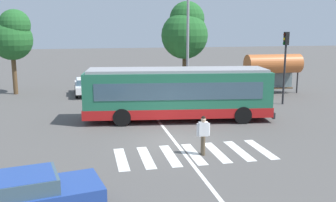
{
  "coord_description": "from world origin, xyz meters",
  "views": [
    {
      "loc": [
        -4.02,
        -17.33,
        5.49
      ],
      "look_at": [
        0.46,
        3.48,
        1.3
      ],
      "focal_mm": 40.87,
      "sensor_mm": 36.0,
      "label": 1
    }
  ],
  "objects_px": {
    "parked_car_silver": "(185,82)",
    "parked_car_black": "(213,81)",
    "foreground_sedan": "(21,195)",
    "parked_car_white": "(87,85)",
    "background_tree_right": "(185,31)",
    "city_transit_bus": "(178,94)",
    "parked_car_champagne": "(155,83)",
    "twin_arm_street_lamp": "(188,25)",
    "pedestrian_crossing_street": "(203,133)",
    "traffic_light_far_corner": "(285,57)",
    "bus_stop_shelter": "(273,65)",
    "background_tree_left": "(13,36)",
    "parked_car_red": "(121,84)"
  },
  "relations": [
    {
      "from": "parked_car_black",
      "to": "twin_arm_street_lamp",
      "type": "relative_size",
      "value": 0.5
    },
    {
      "from": "parked_car_champagne",
      "to": "background_tree_right",
      "type": "height_order",
      "value": "background_tree_right"
    },
    {
      "from": "traffic_light_far_corner",
      "to": "twin_arm_street_lamp",
      "type": "relative_size",
      "value": 0.57
    },
    {
      "from": "foreground_sedan",
      "to": "parked_car_white",
      "type": "distance_m",
      "value": 20.5
    },
    {
      "from": "parked_car_white",
      "to": "twin_arm_street_lamp",
      "type": "distance_m",
      "value": 9.49
    },
    {
      "from": "parked_car_white",
      "to": "bus_stop_shelter",
      "type": "distance_m",
      "value": 15.21
    },
    {
      "from": "city_transit_bus",
      "to": "background_tree_right",
      "type": "distance_m",
      "value": 14.36
    },
    {
      "from": "parked_car_silver",
      "to": "parked_car_black",
      "type": "height_order",
      "value": "same"
    },
    {
      "from": "parked_car_silver",
      "to": "foreground_sedan",
      "type": "bearing_deg",
      "value": -116.47
    },
    {
      "from": "pedestrian_crossing_street",
      "to": "parked_car_champagne",
      "type": "bearing_deg",
      "value": 87.14
    },
    {
      "from": "bus_stop_shelter",
      "to": "pedestrian_crossing_street",
      "type": "bearing_deg",
      "value": -127.13
    },
    {
      "from": "parked_car_silver",
      "to": "traffic_light_far_corner",
      "type": "distance_m",
      "value": 9.19
    },
    {
      "from": "background_tree_right",
      "to": "parked_car_silver",
      "type": "bearing_deg",
      "value": -104.1
    },
    {
      "from": "city_transit_bus",
      "to": "foreground_sedan",
      "type": "bearing_deg",
      "value": -123.96
    },
    {
      "from": "parked_car_black",
      "to": "twin_arm_street_lamp",
      "type": "height_order",
      "value": "twin_arm_street_lamp"
    },
    {
      "from": "background_tree_left",
      "to": "background_tree_right",
      "type": "bearing_deg",
      "value": 8.07
    },
    {
      "from": "foreground_sedan",
      "to": "parked_car_black",
      "type": "height_order",
      "value": "same"
    },
    {
      "from": "parked_car_black",
      "to": "traffic_light_far_corner",
      "type": "relative_size",
      "value": 0.89
    },
    {
      "from": "city_transit_bus",
      "to": "parked_car_white",
      "type": "bearing_deg",
      "value": 117.96
    },
    {
      "from": "parked_car_champagne",
      "to": "background_tree_right",
      "type": "bearing_deg",
      "value": 46.44
    },
    {
      "from": "parked_car_white",
      "to": "background_tree_right",
      "type": "xyz_separation_m",
      "value": [
        9.14,
        3.58,
        4.29
      ]
    },
    {
      "from": "pedestrian_crossing_street",
      "to": "parked_car_silver",
      "type": "distance_m",
      "value": 16.61
    },
    {
      "from": "foreground_sedan",
      "to": "background_tree_left",
      "type": "bearing_deg",
      "value": 99.43
    },
    {
      "from": "parked_car_silver",
      "to": "twin_arm_street_lamp",
      "type": "distance_m",
      "value": 5.88
    },
    {
      "from": "parked_car_silver",
      "to": "background_tree_right",
      "type": "bearing_deg",
      "value": 75.9
    },
    {
      "from": "parked_car_white",
      "to": "parked_car_champagne",
      "type": "bearing_deg",
      "value": -1.38
    },
    {
      "from": "parked_car_champagne",
      "to": "parked_car_black",
      "type": "height_order",
      "value": "same"
    },
    {
      "from": "foreground_sedan",
      "to": "bus_stop_shelter",
      "type": "relative_size",
      "value": 1.04
    },
    {
      "from": "background_tree_left",
      "to": "parked_car_silver",
      "type": "bearing_deg",
      "value": -5.41
    },
    {
      "from": "city_transit_bus",
      "to": "twin_arm_street_lamp",
      "type": "relative_size",
      "value": 1.24
    },
    {
      "from": "twin_arm_street_lamp",
      "to": "parked_car_red",
      "type": "bearing_deg",
      "value": 146.82
    },
    {
      "from": "foreground_sedan",
      "to": "twin_arm_street_lamp",
      "type": "distance_m",
      "value": 20.26
    },
    {
      "from": "parked_car_white",
      "to": "parked_car_red",
      "type": "bearing_deg",
      "value": -1.07
    },
    {
      "from": "parked_car_silver",
      "to": "traffic_light_far_corner",
      "type": "height_order",
      "value": "traffic_light_far_corner"
    },
    {
      "from": "pedestrian_crossing_street",
      "to": "parked_car_red",
      "type": "xyz_separation_m",
      "value": [
        -2.02,
        16.02,
        -0.2
      ]
    },
    {
      "from": "city_transit_bus",
      "to": "parked_car_champagne",
      "type": "bearing_deg",
      "value": 87.52
    },
    {
      "from": "city_transit_bus",
      "to": "background_tree_left",
      "type": "height_order",
      "value": "background_tree_left"
    },
    {
      "from": "pedestrian_crossing_street",
      "to": "twin_arm_street_lamp",
      "type": "distance_m",
      "value": 13.95
    },
    {
      "from": "city_transit_bus",
      "to": "parked_car_silver",
      "type": "bearing_deg",
      "value": 72.75
    },
    {
      "from": "foreground_sedan",
      "to": "parked_car_red",
      "type": "relative_size",
      "value": 1.04
    },
    {
      "from": "foreground_sedan",
      "to": "bus_stop_shelter",
      "type": "height_order",
      "value": "bus_stop_shelter"
    },
    {
      "from": "city_transit_bus",
      "to": "parked_car_black",
      "type": "distance_m",
      "value": 11.57
    },
    {
      "from": "parked_car_champagne",
      "to": "bus_stop_shelter",
      "type": "height_order",
      "value": "bus_stop_shelter"
    },
    {
      "from": "foreground_sedan",
      "to": "background_tree_left",
      "type": "height_order",
      "value": "background_tree_left"
    },
    {
      "from": "parked_car_black",
      "to": "background_tree_right",
      "type": "bearing_deg",
      "value": 117.28
    },
    {
      "from": "foreground_sedan",
      "to": "parked_car_white",
      "type": "xyz_separation_m",
      "value": [
        1.96,
        20.41,
        0.0
      ]
    },
    {
      "from": "parked_car_red",
      "to": "twin_arm_street_lamp",
      "type": "distance_m",
      "value": 7.44
    },
    {
      "from": "city_transit_bus",
      "to": "parked_car_white",
      "type": "relative_size",
      "value": 2.45
    },
    {
      "from": "pedestrian_crossing_street",
      "to": "parked_car_black",
      "type": "height_order",
      "value": "pedestrian_crossing_street"
    },
    {
      "from": "parked_car_red",
      "to": "parked_car_silver",
      "type": "xyz_separation_m",
      "value": [
        5.49,
        0.22,
        0.0
      ]
    }
  ]
}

